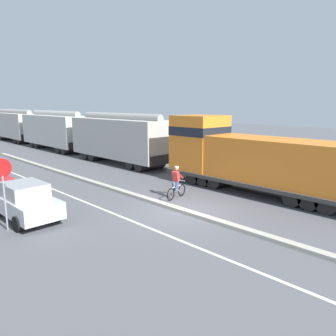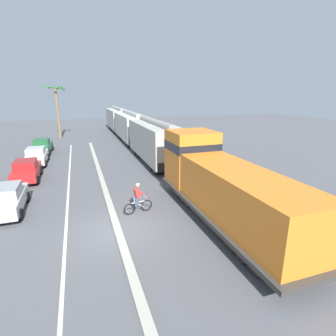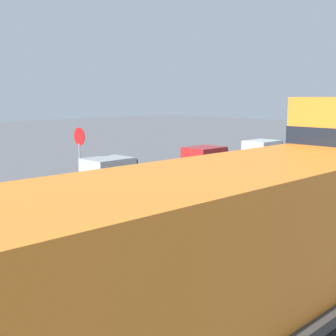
# 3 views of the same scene
# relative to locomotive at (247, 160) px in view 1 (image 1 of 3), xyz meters

# --- Properties ---
(ground_plane) EXTENTS (120.00, 120.00, 0.00)m
(ground_plane) POSITION_rel_locomotive_xyz_m (-5.47, 0.06, -1.80)
(ground_plane) COLOR #56565B
(median_curb) EXTENTS (0.36, 36.00, 0.16)m
(median_curb) POSITION_rel_locomotive_xyz_m (-5.47, 6.06, -1.72)
(median_curb) COLOR #B2AD9E
(median_curb) RESTS_ON ground
(lane_stripe) EXTENTS (0.14, 36.00, 0.01)m
(lane_stripe) POSITION_rel_locomotive_xyz_m (-7.87, 6.06, -1.79)
(lane_stripe) COLOR silver
(lane_stripe) RESTS_ON ground
(locomotive) EXTENTS (3.10, 11.61, 4.20)m
(locomotive) POSITION_rel_locomotive_xyz_m (0.00, 0.00, 0.00)
(locomotive) COLOR orange
(locomotive) RESTS_ON ground
(hopper_car_lead) EXTENTS (2.90, 10.60, 4.18)m
(hopper_car_lead) POSITION_rel_locomotive_xyz_m (-0.00, 12.16, 0.28)
(hopper_car_lead) COLOR #B0ADA5
(hopper_car_lead) RESTS_ON ground
(hopper_car_middle) EXTENTS (2.90, 10.60, 4.18)m
(hopper_car_middle) POSITION_rel_locomotive_xyz_m (-0.00, 23.76, 0.28)
(hopper_car_middle) COLOR beige
(hopper_car_middle) RESTS_ON ground
(hopper_car_trailing) EXTENTS (2.90, 10.60, 4.18)m
(hopper_car_trailing) POSITION_rel_locomotive_xyz_m (-0.00, 35.36, 0.28)
(hopper_car_trailing) COLOR #B4B2AA
(hopper_car_trailing) RESTS_ON ground
(parked_car_silver) EXTENTS (1.89, 4.23, 1.62)m
(parked_car_silver) POSITION_rel_locomotive_xyz_m (-11.00, 4.10, -0.98)
(parked_car_silver) COLOR #B7BABF
(parked_car_silver) RESTS_ON ground
(cyclist) EXTENTS (1.69, 0.53, 1.71)m
(cyclist) POSITION_rel_locomotive_xyz_m (-4.06, 1.70, -0.98)
(cyclist) COLOR black
(cyclist) RESTS_ON ground
(stop_sign) EXTENTS (0.76, 0.08, 2.88)m
(stop_sign) POSITION_rel_locomotive_xyz_m (-12.02, 3.29, 0.23)
(stop_sign) COLOR gray
(stop_sign) RESTS_ON ground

